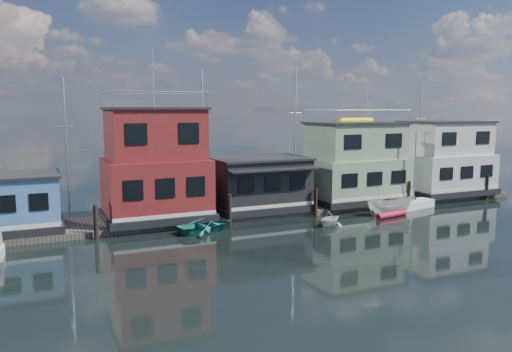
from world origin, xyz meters
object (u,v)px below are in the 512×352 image
houseboat_red (156,167)px  day_sailer (413,204)px  houseboat_dark (258,183)px  motorboat (390,206)px  houseboat_white (444,159)px  dinghy_teal (207,225)px  houseboat_blue (8,203)px  dinghy_white (330,218)px  red_kayak (392,215)px  houseboat_green (355,164)px

houseboat_red → day_sailer: 21.20m
houseboat_dark → motorboat: houseboat_dark is taller
houseboat_white → day_sailer: 7.81m
houseboat_dark → dinghy_teal: (-5.51, -3.73, -2.00)m
houseboat_white → motorboat: (-9.94, -4.64, -2.84)m
houseboat_blue → houseboat_dark: size_ratio=0.86×
dinghy_teal → houseboat_red: bearing=20.8°
motorboat → dinghy_white: bearing=117.6°
red_kayak → dinghy_teal: bearing=162.9°
motorboat → red_kayak: motorboat is taller
houseboat_green → dinghy_teal: 15.31m
houseboat_dark → day_sailer: day_sailer is taller
dinghy_white → houseboat_red: bearing=41.5°
houseboat_red → houseboat_white: size_ratio=1.41×
houseboat_blue → day_sailer: bearing=-6.1°
houseboat_blue → motorboat: bearing=-9.9°
houseboat_blue → red_kayak: 26.77m
houseboat_dark → day_sailer: 13.19m
motorboat → houseboat_white: bearing=-48.1°
houseboat_green → motorboat: (0.06, -4.64, -2.85)m
houseboat_red → motorboat: bearing=-15.2°
motorboat → day_sailer: day_sailer is taller
houseboat_white → dinghy_white: size_ratio=4.04×
houseboat_dark → houseboat_white: (19.00, 0.02, 1.12)m
houseboat_blue → houseboat_white: houseboat_white is taller
dinghy_white → dinghy_teal: 8.63m
houseboat_blue → houseboat_red: bearing=0.0°
motorboat → houseboat_green: bearing=17.7°
houseboat_green → day_sailer: houseboat_green is taller
houseboat_dark → dinghy_white: (2.88, -5.78, -1.87)m
motorboat → day_sailer: 3.84m
day_sailer → dinghy_teal: day_sailer is taller
day_sailer → dinghy_teal: 18.14m
houseboat_blue → dinghy_white: 21.25m
houseboat_white → houseboat_dark: bearing=-179.9°
houseboat_red → motorboat: houseboat_red is taller
motorboat → day_sailer: bearing=-51.7°
houseboat_white → houseboat_red: bearing=-180.0°
houseboat_blue → houseboat_red: 9.69m
houseboat_dark → dinghy_white: 6.72m
houseboat_green → dinghy_teal: houseboat_green is taller
houseboat_dark → houseboat_green: bearing=0.1°
houseboat_dark → houseboat_green: 9.07m
houseboat_green → red_kayak: 6.33m
houseboat_dark → dinghy_white: bearing=-63.5°
houseboat_dark → motorboat: size_ratio=2.04×
houseboat_red → houseboat_dark: (8.00, -0.02, -1.69)m
houseboat_dark → motorboat: bearing=-27.0°
red_kayak → houseboat_dark: bearing=137.7°
houseboat_blue → houseboat_green: size_ratio=0.76×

